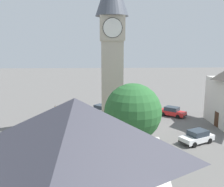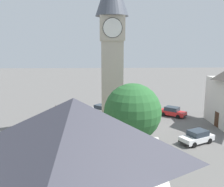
% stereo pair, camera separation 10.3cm
% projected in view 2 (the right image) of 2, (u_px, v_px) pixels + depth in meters
% --- Properties ---
extents(ground_plane, '(200.00, 200.00, 0.00)m').
position_uv_depth(ground_plane, '(112.00, 128.00, 33.78)').
color(ground_plane, '#605E5B').
extents(clock_tower, '(4.21, 4.21, 21.12)m').
position_uv_depth(clock_tower, '(112.00, 36.00, 31.49)').
color(clock_tower, '#A59C89').
rests_on(clock_tower, ground).
extents(car_blue_kerb, '(4.45, 3.34, 1.53)m').
position_uv_depth(car_blue_kerb, '(197.00, 137.00, 28.33)').
color(car_blue_kerb, white).
rests_on(car_blue_kerb, ground).
extents(car_silver_kerb, '(4.23, 3.97, 1.53)m').
position_uv_depth(car_silver_kerb, '(102.00, 110.00, 40.72)').
color(car_silver_kerb, white).
rests_on(car_silver_kerb, ground).
extents(car_red_corner, '(4.19, 1.93, 1.53)m').
position_uv_depth(car_red_corner, '(49.00, 140.00, 27.30)').
color(car_red_corner, gold).
rests_on(car_red_corner, ground).
extents(car_white_side, '(4.26, 3.92, 1.53)m').
position_uv_depth(car_white_side, '(173.00, 112.00, 39.42)').
color(car_white_side, red).
rests_on(car_white_side, ground).
extents(car_black_far, '(4.28, 3.89, 1.53)m').
position_uv_depth(car_black_far, '(117.00, 103.00, 45.28)').
color(car_black_far, '#236B38').
rests_on(car_black_far, ground).
extents(pedestrian, '(0.25, 0.56, 1.69)m').
position_uv_depth(pedestrian, '(55.00, 110.00, 39.71)').
color(pedestrian, black).
rests_on(pedestrian, ground).
extents(tree, '(5.75, 5.75, 7.45)m').
position_uv_depth(tree, '(133.00, 112.00, 24.51)').
color(tree, brown).
rests_on(tree, ground).
extents(building_corner_back, '(10.81, 8.99, 8.40)m').
position_uv_depth(building_corner_back, '(76.00, 173.00, 13.21)').
color(building_corner_back, beige).
rests_on(building_corner_back, ground).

